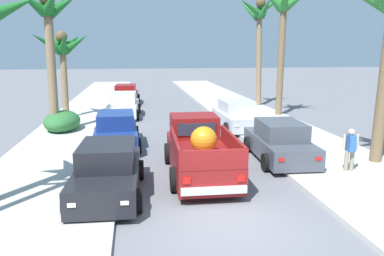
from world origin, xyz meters
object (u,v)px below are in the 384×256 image
object	(u,v)px
car_left_near	(116,131)
car_right_far	(280,142)
pickup_truck	(199,151)
hedge_bush	(62,121)
palm_tree_right_mid	(284,12)
pedestrian	(350,148)
car_right_mid	(237,116)
car_left_mid	(108,172)
car_left_far	(124,105)
palm_tree_left_mid	(49,22)
palm_tree_left_back	(259,20)
palm_tree_right_back	(63,49)
car_right_near	(126,95)

from	to	relation	value
car_left_near	car_right_far	xyz separation A→B (m)	(6.30, -3.03, 0.00)
pickup_truck	hedge_bush	distance (m)	9.72
palm_tree_right_mid	pedestrian	distance (m)	12.73
car_right_mid	car_left_mid	bearing A→B (deg)	-125.83
hedge_bush	pedestrian	bearing A→B (deg)	-37.99
car_left_far	palm_tree_left_mid	distance (m)	7.29
car_right_far	palm_tree_left_back	world-z (taller)	palm_tree_left_back
car_left_mid	palm_tree_left_mid	distance (m)	10.69
palm_tree_right_back	pedestrian	size ratio (longest dim) A/B	3.35
pickup_truck	car_left_mid	size ratio (longest dim) A/B	1.22
pickup_truck	car_right_far	bearing A→B (deg)	18.43
palm_tree_left_mid	palm_tree_left_back	xyz separation A→B (m)	(13.14, 7.69, 0.81)
car_left_near	palm_tree_left_back	size ratio (longest dim) A/B	0.54
pickup_truck	palm_tree_left_mid	size ratio (longest dim) A/B	0.74
car_right_far	pedestrian	distance (m)	2.62
palm_tree_left_mid	palm_tree_right_back	size ratio (longest dim) A/B	1.33
car_right_far	car_left_far	bearing A→B (deg)	119.79
car_right_far	palm_tree_right_back	world-z (taller)	palm_tree_right_back
car_left_near	palm_tree_right_mid	bearing A→B (deg)	32.45
pedestrian	palm_tree_left_mid	bearing A→B (deg)	143.36
pickup_truck	car_right_far	size ratio (longest dim) A/B	1.21
palm_tree_right_mid	car_right_far	bearing A→B (deg)	-111.32
car_left_near	car_right_mid	xyz separation A→B (m)	(6.22, 2.93, 0.00)
palm_tree_right_back	palm_tree_right_mid	bearing A→B (deg)	-4.60
palm_tree_right_back	palm_tree_left_back	bearing A→B (deg)	15.30
car_left_near	hedge_bush	bearing A→B (deg)	129.19
pickup_truck	palm_tree_right_mid	distance (m)	13.79
car_right_far	palm_tree_right_back	distance (m)	14.63
hedge_bush	car_right_far	bearing A→B (deg)	-35.64
car_right_far	palm_tree_right_back	bearing A→B (deg)	132.68
car_left_mid	pedestrian	world-z (taller)	pedestrian
pickup_truck	palm_tree_left_back	distance (m)	17.60
car_left_near	hedge_bush	distance (m)	4.62
palm_tree_left_mid	hedge_bush	bearing A→B (deg)	44.18
car_left_near	car_right_near	bearing A→B (deg)	89.37
car_left_near	palm_tree_right_back	size ratio (longest dim) A/B	0.81
car_left_near	palm_tree_left_back	world-z (taller)	palm_tree_left_back
car_right_far	palm_tree_left_back	size ratio (longest dim) A/B	0.55
pedestrian	palm_tree_right_back	bearing A→B (deg)	132.54
car_left_near	pedestrian	xyz separation A→B (m)	(8.04, -4.98, 0.20)
car_right_mid	car_right_far	bearing A→B (deg)	-89.24
pickup_truck	palm_tree_right_back	world-z (taller)	palm_tree_right_back
palm_tree_left_mid	car_right_far	bearing A→B (deg)	-34.01
palm_tree_right_mid	pedestrian	bearing A→B (deg)	-99.63
car_right_near	pedestrian	world-z (taller)	pedestrian
hedge_bush	pickup_truck	bearing A→B (deg)	-52.61
palm_tree_right_back	car_right_near	bearing A→B (deg)	60.34
car_right_mid	palm_tree_left_back	xyz separation A→B (m)	(3.76, 8.11, 5.59)
car_right_mid	car_left_far	bearing A→B (deg)	141.61
pickup_truck	palm_tree_left_mid	world-z (taller)	palm_tree_left_mid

